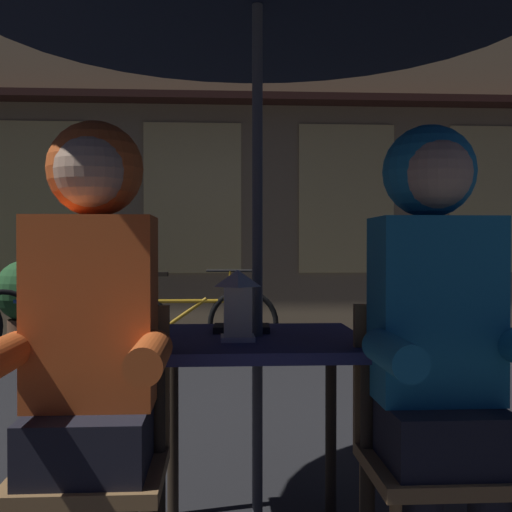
# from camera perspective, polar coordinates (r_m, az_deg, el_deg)

# --- Properties ---
(cafe_table) EXTENTS (0.72, 0.72, 0.74)m
(cafe_table) POSITION_cam_1_polar(r_m,az_deg,el_deg) (2.22, 0.12, -9.75)
(cafe_table) COLOR navy
(cafe_table) RESTS_ON ground_plane
(lantern) EXTENTS (0.11, 0.11, 0.23)m
(lantern) POSITION_cam_1_polar(r_m,az_deg,el_deg) (2.09, -1.65, -4.24)
(lantern) COLOR white
(lantern) RESTS_ON cafe_table
(chair_left) EXTENTS (0.40, 0.40, 0.87)m
(chair_left) POSITION_cam_1_polar(r_m,az_deg,el_deg) (1.92, -14.16, -16.00)
(chair_left) COLOR olive
(chair_left) RESTS_ON ground_plane
(chair_right) EXTENTS (0.40, 0.40, 0.87)m
(chair_right) POSITION_cam_1_polar(r_m,az_deg,el_deg) (1.99, 15.28, -15.43)
(chair_right) COLOR olive
(chair_right) RESTS_ON ground_plane
(person_left_hooded) EXTENTS (0.45, 0.56, 1.40)m
(person_left_hooded) POSITION_cam_1_polar(r_m,az_deg,el_deg) (1.80, -14.53, -5.56)
(person_left_hooded) COLOR black
(person_left_hooded) RESTS_ON ground_plane
(person_right_hooded) EXTENTS (0.45, 0.56, 1.40)m
(person_right_hooded) POSITION_cam_1_polar(r_m,az_deg,el_deg) (1.87, 15.88, -5.33)
(person_right_hooded) COLOR black
(person_right_hooded) RESTS_ON ground_plane
(shopfront_building) EXTENTS (10.00, 0.93, 6.20)m
(shopfront_building) POSITION_cam_1_polar(r_m,az_deg,el_deg) (7.85, -5.59, 15.90)
(shopfront_building) COLOR #937A56
(shopfront_building) RESTS_ON ground_plane
(bicycle_second) EXTENTS (1.65, 0.40, 0.84)m
(bicycle_second) POSITION_cam_1_polar(r_m,az_deg,el_deg) (6.28, -17.00, -5.61)
(bicycle_second) COLOR black
(bicycle_second) RESTS_ON ground_plane
(bicycle_third) EXTENTS (1.68, 0.10, 0.84)m
(bicycle_third) POSITION_cam_1_polar(r_m,az_deg,el_deg) (5.98, -6.11, -5.91)
(bicycle_third) COLOR black
(bicycle_third) RESTS_ON ground_plane
(book) EXTENTS (0.21, 0.15, 0.02)m
(book) POSITION_cam_1_polar(r_m,az_deg,el_deg) (2.32, -1.29, -6.47)
(book) COLOR black
(book) RESTS_ON cafe_table
(potted_plant) EXTENTS (0.60, 0.60, 0.92)m
(potted_plant) POSITION_cam_1_polar(r_m,az_deg,el_deg) (6.65, -19.77, -3.56)
(potted_plant) COLOR brown
(potted_plant) RESTS_ON ground_plane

